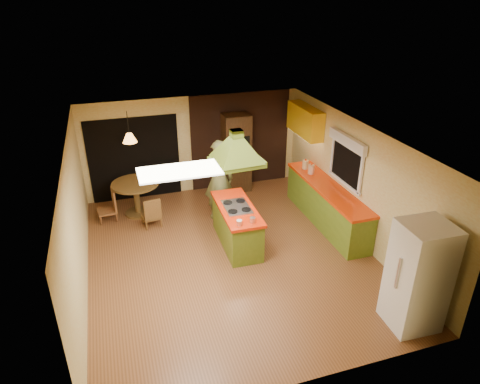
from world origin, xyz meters
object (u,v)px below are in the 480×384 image
object	(u,v)px
kitchen_island	(237,225)
man	(219,180)
wall_oven	(236,153)
dining_table	(136,192)
refrigerator	(418,276)
canister_large	(311,169)

from	to	relation	value
kitchen_island	man	distance (m)	1.32
wall_oven	dining_table	world-z (taller)	wall_oven
refrigerator	kitchen_island	bearing A→B (deg)	125.03
refrigerator	canister_large	world-z (taller)	refrigerator
dining_table	canister_large	world-z (taller)	canister_large
kitchen_island	wall_oven	size ratio (longest dim) A/B	0.86
man	dining_table	bearing A→B (deg)	-17.66
kitchen_island	refrigerator	xyz separation A→B (m)	(1.96, -3.07, 0.47)
dining_table	kitchen_island	bearing A→B (deg)	-46.46
man	dining_table	world-z (taller)	man
refrigerator	man	bearing A→B (deg)	117.58
wall_oven	dining_table	bearing A→B (deg)	-166.75
wall_oven	kitchen_island	bearing A→B (deg)	-106.79
wall_oven	canister_large	distance (m)	2.09
kitchen_island	canister_large	xyz separation A→B (m)	(2.14, 0.99, 0.59)
canister_large	wall_oven	bearing A→B (deg)	130.63
kitchen_island	man	world-z (taller)	man
wall_oven	canister_large	size ratio (longest dim) A/B	9.19
kitchen_island	man	bearing A→B (deg)	93.63
man	dining_table	size ratio (longest dim) A/B	1.75
man	wall_oven	distance (m)	1.59
man	refrigerator	distance (m)	4.74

